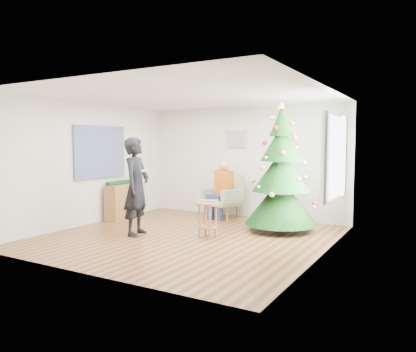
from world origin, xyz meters
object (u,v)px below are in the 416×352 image
Objects in this scene: christmas_tree at (281,173)px; console at (122,201)px; stool at (208,219)px; armchair at (223,202)px; standing_man at (136,187)px.

console is (-3.65, -0.57, -0.75)m from christmas_tree.
stool is at bearing -127.30° from christmas_tree.
standing_man is at bearing -84.81° from armchair.
christmas_tree is 3.85× the size of stool.
stool is 0.65× the size of armchair.
armchair is 0.55× the size of standing_man.
christmas_tree is 3.77m from console.
standing_man reaches higher than armchair.
armchair is at bearing -27.07° from standing_man.
standing_man is (-0.59, -2.40, 0.55)m from armchair.
console is at bearing 165.74° from stool.
console is at bearing -128.95° from armchair.
console is at bearing 37.55° from standing_man.
christmas_tree reaches higher than stool.
armchair reaches higher than console.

